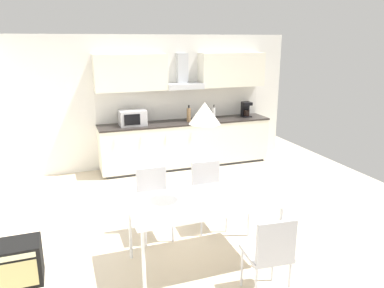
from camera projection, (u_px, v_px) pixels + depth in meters
ground_plane at (197, 234)px, 4.84m from camera, size 7.36×8.72×0.02m
wall_back at (144, 102)px, 7.18m from camera, size 5.89×0.10×2.50m
kitchen_counter at (186, 143)px, 7.32m from camera, size 3.34×0.62×0.89m
backsplash_tile at (181, 104)px, 7.38m from camera, size 3.32×0.02×0.57m
upper_wall_cabinets at (183, 72)px, 7.06m from camera, size 3.32×0.40×0.65m
microwave at (133, 118)px, 6.82m from camera, size 0.48×0.35×0.28m
coffee_maker at (246, 109)px, 7.60m from camera, size 0.18×0.19×0.30m
bottle_brown at (189, 115)px, 7.13m from camera, size 0.08×0.08×0.32m
bottle_white at (214, 113)px, 7.32m from camera, size 0.06×0.06×0.29m
dining_table at (204, 204)px, 4.02m from camera, size 1.62×0.82×0.76m
chair_far_left at (154, 196)px, 4.67m from camera, size 0.40×0.40×0.87m
chair_far_right at (208, 188)px, 4.90m from camera, size 0.42×0.42×0.87m
chair_near_right at (270, 250)px, 3.47m from camera, size 0.43×0.43×0.87m
guitar_amp at (15, 263)px, 3.80m from camera, size 0.52×0.37×0.44m
pendant_lamp at (205, 113)px, 3.75m from camera, size 0.32×0.32×0.22m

